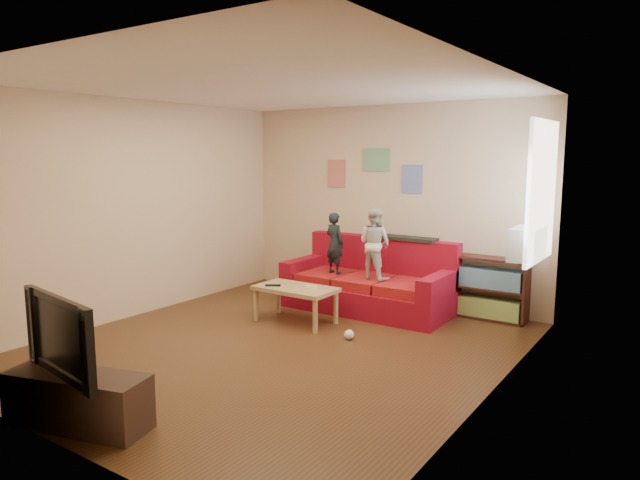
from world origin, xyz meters
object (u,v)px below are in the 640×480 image
Objects in this scene: child_a at (335,243)px; tv_stand at (78,400)px; child_b at (375,244)px; bookshelf at (487,291)px; file_box at (384,308)px; television at (73,334)px; coffee_table at (295,292)px; sofa at (371,285)px.

child_a is 4.01m from tv_stand.
child_a is 0.90× the size of child_b.
bookshelf is 2.52× the size of file_box.
television is (0.00, 0.00, 0.51)m from tv_stand.
child_a is at bearing 77.97° from tv_stand.
coffee_table reaches higher than file_box.
tv_stand is (0.25, -3.95, -0.66)m from child_a.
tv_stand is at bearing 94.72° from child_b.
television is at bearing -109.56° from bookshelf.
child_b is 1.19m from coffee_table.
file_box is at bearing -41.32° from sofa.
coffee_table is at bearing 104.10° from television.
bookshelf is at bearing 35.73° from file_box.
sofa is 1.14m from coffee_table.
bookshelf is 0.91× the size of television.
television reaches higher than file_box.
bookshelf reaches higher than file_box.
file_box is at bearing 155.65° from child_b.
coffee_table is 2.38m from bookshelf.
child_b is at bearing -166.96° from child_a.
child_a reaches higher than file_box.
bookshelf is 0.88× the size of tv_stand.
file_box is at bearing 41.00° from coffee_table.
file_box is 0.35× the size of tv_stand.
tv_stand is (-1.62, -4.55, -0.14)m from bookshelf.
coffee_table reaches higher than tv_stand.
tv_stand is 0.51m from television.
tv_stand is at bearing -92.81° from sofa.
file_box is (0.37, -0.32, -0.19)m from sofa.
television is (-1.62, -4.55, 0.37)m from bookshelf.
child_b is 0.86× the size of television.
coffee_table is 3.11m from television.
child_b is 0.82× the size of tv_stand.
file_box is (0.82, -0.15, -0.73)m from child_a.
sofa is 0.53m from file_box.
child_b is 1.51m from bookshelf.
child_a is 0.60m from child_b.
sofa is 0.73m from child_a.
sofa is 5.65× the size of file_box.
file_box is at bearing -177.33° from child_a.
bookshelf reaches higher than tv_stand.
child_b reaches higher than file_box.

